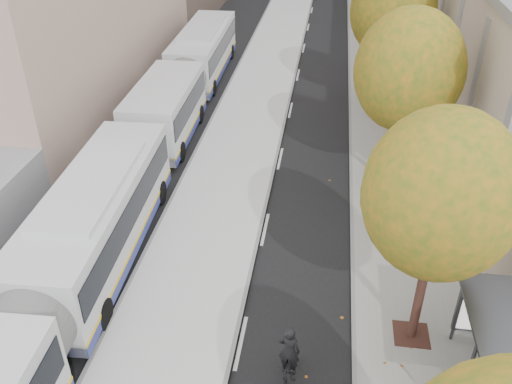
# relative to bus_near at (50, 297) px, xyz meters

# --- Properties ---
(bus_platform) EXTENTS (4.25, 150.00, 0.15)m
(bus_platform) POSITION_rel_bus_near_xyz_m (3.40, 23.57, -1.61)
(bus_platform) COLOR silver
(bus_platform) RESTS_ON ground
(sidewalk) EXTENTS (4.75, 150.00, 0.08)m
(sidewalk) POSITION_rel_bus_near_xyz_m (11.40, 23.57, -1.65)
(sidewalk) COLOR gray
(sidewalk) RESTS_ON ground
(tree_c) EXTENTS (4.20, 4.20, 7.28)m
(tree_c) POSITION_rel_bus_near_xyz_m (10.87, 1.57, 3.56)
(tree_c) COLOR black
(tree_c) RESTS_ON sidewalk
(tree_d) EXTENTS (4.40, 4.40, 7.60)m
(tree_d) POSITION_rel_bus_near_xyz_m (10.87, 10.57, 3.78)
(tree_d) COLOR black
(tree_d) RESTS_ON sidewalk
(tree_e) EXTENTS (4.60, 4.60, 7.92)m
(tree_e) POSITION_rel_bus_near_xyz_m (10.87, 19.57, 4.00)
(tree_e) COLOR black
(tree_e) RESTS_ON sidewalk
(bus_near) EXTENTS (3.43, 18.64, 3.09)m
(bus_near) POSITION_rel_bus_near_xyz_m (0.00, 0.00, 0.00)
(bus_near) COLOR silver
(bus_near) RESTS_ON ground
(bus_far) EXTENTS (3.09, 18.50, 3.07)m
(bus_far) POSITION_rel_bus_near_xyz_m (-0.56, 19.50, -0.01)
(bus_far) COLOR silver
(bus_far) RESTS_ON ground
(cyclist) EXTENTS (0.74, 1.72, 2.13)m
(cyclist) POSITION_rel_bus_near_xyz_m (7.20, -0.68, -0.90)
(cyclist) COLOR black
(cyclist) RESTS_ON ground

